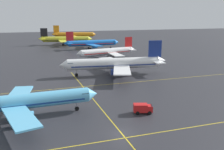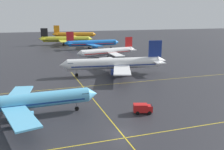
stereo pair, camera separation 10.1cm
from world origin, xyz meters
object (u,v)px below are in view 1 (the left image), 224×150
at_px(airliner_second_row, 115,63).
at_px(airliner_distant_taxiway, 74,35).
at_px(airliner_far_right_stand, 65,39).
at_px(service_truck_red_van, 143,108).
at_px(airliner_third_row, 107,52).
at_px(airliner_front_gate, 22,102).
at_px(airliner_far_left_stand, 92,43).

bearing_deg(airliner_second_row, airliner_distant_taxiway, 85.64).
distance_m(airliner_far_right_stand, airliner_distant_taxiway, 43.64).
bearing_deg(service_truck_red_van, airliner_second_row, 80.02).
distance_m(airliner_third_row, airliner_far_right_stand, 66.86).
bearing_deg(airliner_second_row, airliner_far_right_stand, 91.62).
relative_size(airliner_second_row, airliner_far_right_stand, 1.02).
xyz_separation_m(airliner_second_row, airliner_distant_taxiway, (10.82, 141.76, 0.03)).
bearing_deg(airliner_distant_taxiway, airliner_second_row, -94.36).
distance_m(airliner_front_gate, airliner_distant_taxiway, 177.83).
height_order(airliner_second_row, service_truck_red_van, airliner_second_row).
relative_size(airliner_far_right_stand, service_truck_red_van, 8.49).
distance_m(airliner_second_row, airliner_far_right_stand, 100.35).
height_order(airliner_second_row, airliner_far_left_stand, airliner_second_row).
relative_size(airliner_second_row, airliner_third_row, 1.20).
relative_size(airliner_far_left_stand, airliner_distant_taxiway, 0.92).
xyz_separation_m(airliner_second_row, airliner_far_left_stand, (9.52, 72.05, -0.33)).
bearing_deg(airliner_far_right_stand, airliner_distant_taxiway, 71.77).
bearing_deg(airliner_third_row, airliner_far_right_stand, 99.35).
relative_size(airliner_second_row, airliner_far_left_stand, 1.09).
xyz_separation_m(airliner_distant_taxiway, service_truck_red_van, (-17.31, -178.62, -2.96)).
relative_size(airliner_far_left_stand, airliner_far_right_stand, 0.93).
distance_m(airliner_far_right_stand, service_truck_red_van, 137.25).
distance_m(airliner_front_gate, airliner_far_right_stand, 134.37).
bearing_deg(airliner_second_row, service_truck_red_van, -99.98).
bearing_deg(airliner_far_left_stand, service_truck_red_van, -98.36).
bearing_deg(service_truck_red_van, airliner_front_gate, 166.73).
height_order(airliner_third_row, airliner_far_left_stand, airliner_far_left_stand).
bearing_deg(airliner_third_row, service_truck_red_van, -101.52).
xyz_separation_m(airliner_far_left_stand, airliner_far_right_stand, (-12.35, 28.26, 0.29)).
height_order(airliner_front_gate, airliner_far_left_stand, airliner_far_left_stand).
distance_m(airliner_far_left_stand, service_truck_red_van, 110.12).
xyz_separation_m(airliner_third_row, airliner_distant_taxiway, (2.79, 107.41, 0.70)).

